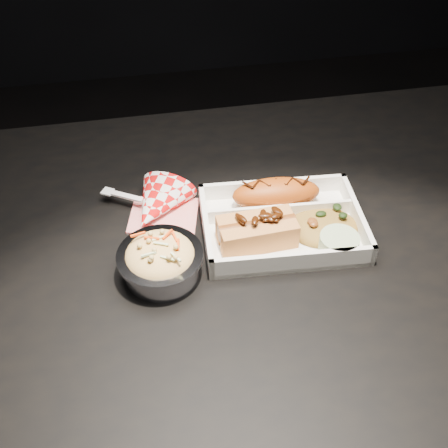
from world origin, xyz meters
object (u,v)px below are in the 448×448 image
at_px(fried_pastry, 276,193).
at_px(hotdog, 257,230).
at_px(food_tray, 282,226).
at_px(napkin_fork, 156,205).
at_px(dining_table, 249,279).
at_px(foil_coleslaw_cup, 160,260).

relative_size(fried_pastry, hotdog, 1.20).
xyz_separation_m(food_tray, napkin_fork, (-0.19, 0.08, 0.01)).
distance_m(dining_table, napkin_fork, 0.20).
distance_m(dining_table, foil_coleslaw_cup, 0.20).
bearing_deg(hotdog, napkin_fork, 141.43).
bearing_deg(food_tray, dining_table, -162.94).
distance_m(food_tray, foil_coleslaw_cup, 0.21).
bearing_deg(hotdog, dining_table, 116.59).
relative_size(fried_pastry, foil_coleslaw_cup, 1.16).
xyz_separation_m(dining_table, fried_pastry, (0.06, 0.07, 0.12)).
height_order(dining_table, food_tray, food_tray).
xyz_separation_m(foil_coleslaw_cup, napkin_fork, (0.01, 0.14, -0.02)).
bearing_deg(dining_table, foil_coleslaw_cup, -162.64).
height_order(dining_table, napkin_fork, napkin_fork).
bearing_deg(fried_pastry, foil_coleslaw_cup, -150.84).
height_order(food_tray, hotdog, hotdog).
distance_m(food_tray, napkin_fork, 0.21).
xyz_separation_m(food_tray, foil_coleslaw_cup, (-0.20, -0.06, 0.02)).
xyz_separation_m(food_tray, hotdog, (-0.05, -0.02, 0.02)).
height_order(food_tray, foil_coleslaw_cup, foil_coleslaw_cup).
bearing_deg(napkin_fork, foil_coleslaw_cup, -61.88).
bearing_deg(food_tray, napkin_fork, 161.31).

